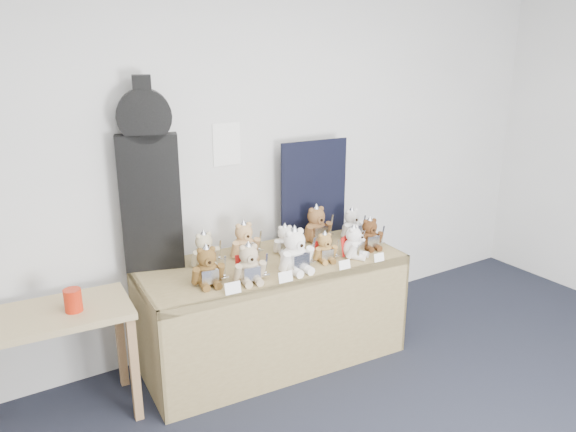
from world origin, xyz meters
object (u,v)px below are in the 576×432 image
teddy_front_far_right (354,243)px  teddy_back_centre_left (244,242)px  side_table (55,331)px  guitar_case (149,178)px  red_cup (73,300)px  teddy_front_far_left (207,268)px  teddy_back_left (205,251)px  teddy_back_centre_right (285,241)px  teddy_front_left (249,265)px  display_table (277,286)px  teddy_front_end (370,235)px  teddy_front_centre (295,252)px  teddy_back_end (352,225)px  teddy_back_right (317,226)px  teddy_front_right (325,248)px

teddy_front_far_right → teddy_back_centre_left: teddy_back_centre_left is taller
side_table → guitar_case: guitar_case is taller
red_cup → teddy_back_centre_left: size_ratio=0.46×
teddy_front_far_left → teddy_back_left: teddy_front_far_left is taller
teddy_front_far_right → teddy_back_centre_right: teddy_front_far_right is taller
teddy_back_left → teddy_front_left: bearing=-70.5°
display_table → teddy_front_end: size_ratio=7.26×
teddy_front_centre → teddy_front_end: teddy_front_centre is taller
teddy_back_centre_left → red_cup: bearing=-170.7°
display_table → teddy_back_end: 0.83m
teddy_front_end → teddy_back_end: (0.03, 0.25, 0.00)m
display_table → teddy_front_centre: teddy_front_centre is taller
teddy_back_end → side_table: bearing=-179.1°
guitar_case → teddy_front_left: 0.84m
teddy_front_centre → teddy_back_centre_left: bearing=111.4°
teddy_back_right → red_cup: bearing=-173.9°
red_cup → teddy_back_left: 0.89m
teddy_front_far_left → teddy_front_far_right: (1.05, -0.12, -0.01)m
teddy_front_far_right → teddy_back_right: (-0.04, 0.40, 0.02)m
teddy_front_left → teddy_back_centre_right: teddy_front_left is taller
teddy_back_left → teddy_front_end: bearing=-15.8°
side_table → teddy_front_left: teddy_front_left is taller
teddy_back_centre_left → teddy_back_end: 0.89m
red_cup → teddy_front_far_left: size_ratio=0.47×
side_table → teddy_front_left: bearing=-9.9°
teddy_back_end → teddy_front_far_left: bearing=-170.2°
teddy_front_far_right → teddy_back_centre_left: size_ratio=0.89×
teddy_front_right → teddy_back_right: teddy_back_right is taller
red_cup → guitar_case: bearing=26.6°
red_cup → side_table: bearing=154.6°
teddy_front_centre → teddy_back_left: size_ratio=1.22×
red_cup → teddy_back_centre_left: bearing=6.6°
guitar_case → teddy_front_far_left: size_ratio=4.40×
display_table → teddy_back_right: bearing=29.1°
red_cup → teddy_back_left: size_ratio=0.50×
side_table → teddy_front_end: bearing=-1.8°
teddy_front_right → teddy_front_far_right: 0.22m
guitar_case → teddy_back_centre_right: 1.04m
teddy_front_centre → teddy_front_right: (0.27, 0.04, -0.04)m
teddy_front_far_right → teddy_back_centre_right: 0.48m
red_cup → teddy_front_far_right: size_ratio=0.52×
teddy_front_end → teddy_back_centre_right: (-0.57, 0.24, -0.01)m
display_table → teddy_back_left: size_ratio=6.87×
side_table → guitar_case: (0.70, 0.24, 0.77)m
teddy_front_far_right → teddy_back_right: 0.40m
teddy_front_far_left → teddy_back_end: size_ratio=1.10×
guitar_case → teddy_back_right: 1.30m
teddy_front_left → teddy_back_right: bearing=35.3°
side_table → teddy_back_left: 1.03m
teddy_front_far_right → teddy_back_left: size_ratio=0.96×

